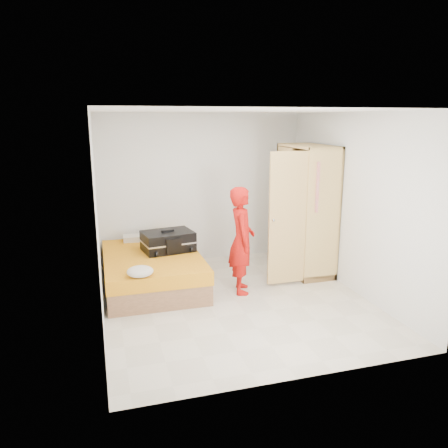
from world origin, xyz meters
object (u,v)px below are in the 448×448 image
object	(u,v)px
wardrobe	(304,213)
suitcase	(168,241)
bed	(152,270)
round_cushion	(140,271)
person	(242,240)

from	to	relation	value
wardrobe	suitcase	bearing A→B (deg)	175.29
bed	suitcase	distance (m)	0.50
round_cushion	person	bearing A→B (deg)	11.82
bed	person	size ratio (longest dim) A/B	1.29
round_cushion	suitcase	bearing A→B (deg)	62.78
wardrobe	round_cushion	bearing A→B (deg)	-162.76
suitcase	wardrobe	bearing A→B (deg)	-14.06
person	wardrobe	bearing A→B (deg)	-54.18
bed	wardrobe	distance (m)	2.61
person	suitcase	world-z (taller)	person
bed	suitcase	bearing A→B (deg)	27.17
wardrobe	person	xyz separation A→B (m)	(-1.26, -0.54, -0.21)
wardrobe	person	world-z (taller)	wardrobe
bed	round_cushion	world-z (taller)	round_cushion
bed	person	world-z (taller)	person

